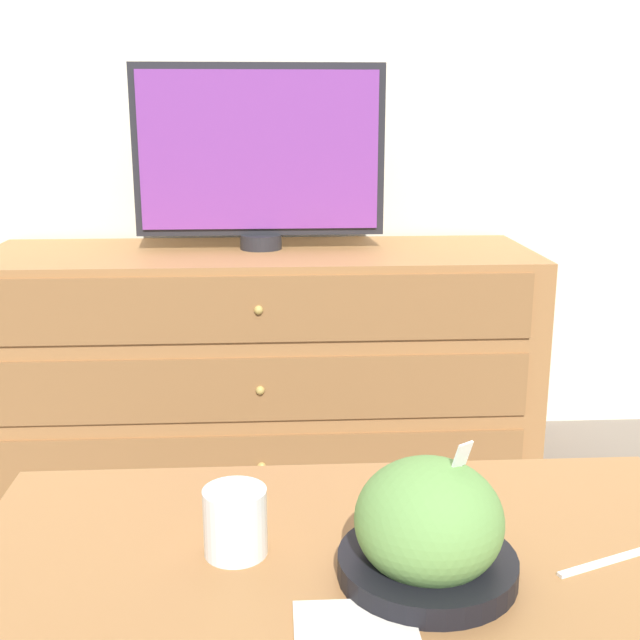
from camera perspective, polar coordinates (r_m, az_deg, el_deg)
ground_plane at (r=2.79m, az=-1.28°, el=-7.58°), size 12.00×12.00×0.00m
wall_back at (r=2.62m, az=-1.47°, el=19.96°), size 12.00×0.05×2.60m
dresser at (r=2.41m, az=-4.18°, el=-2.90°), size 1.58×0.54×0.66m
tv at (r=2.34m, az=-4.34°, el=11.70°), size 0.72×0.12×0.52m
coffee_table at (r=1.14m, az=2.35°, el=-19.37°), size 1.05×0.60×0.48m
takeout_bowl at (r=1.05m, az=7.71°, el=-14.62°), size 0.23×0.23×0.19m
drink_cup at (r=1.11m, az=-6.04°, el=-14.33°), size 0.09×0.09×0.09m
napkin at (r=0.97m, az=2.49°, el=-21.64°), size 0.14×0.14×0.00m
knife at (r=1.17m, az=20.07°, el=-15.72°), size 0.17×0.07×0.01m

